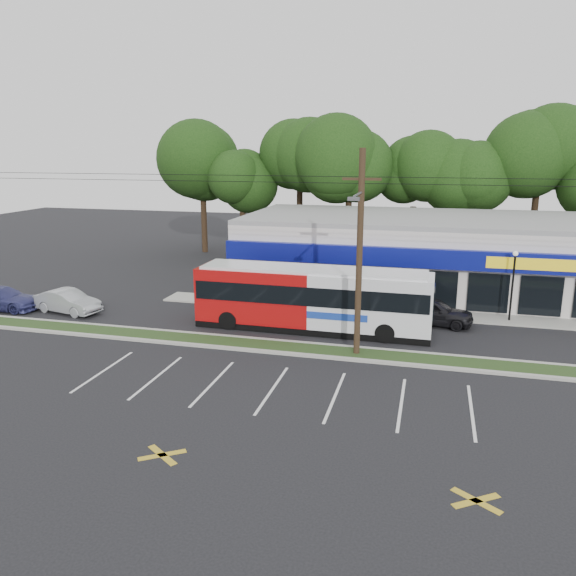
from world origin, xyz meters
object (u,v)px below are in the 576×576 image
at_px(car_silver, 68,302).
at_px(car_blue, 1,298).
at_px(car_dark, 432,311).
at_px(pedestrian_b, 427,305).
at_px(utility_pole, 356,248).
at_px(pedestrian_a, 353,305).
at_px(lamp_post, 513,278).
at_px(metrobus, 312,297).

bearing_deg(car_silver, car_blue, 106.20).
xyz_separation_m(car_dark, pedestrian_b, (-0.33, 1.35, -0.03)).
relative_size(utility_pole, car_dark, 10.75).
distance_m(pedestrian_a, pedestrian_b, 4.59).
height_order(car_silver, pedestrian_a, pedestrian_a).
bearing_deg(utility_pole, lamp_post, 43.95).
bearing_deg(metrobus, pedestrian_a, 48.11).
relative_size(utility_pole, lamp_post, 11.76).
distance_m(car_dark, car_silver, 22.22).
height_order(car_blue, pedestrian_a, pedestrian_a).
height_order(utility_pole, metrobus, utility_pole).
relative_size(metrobus, car_blue, 2.63).
bearing_deg(car_dark, metrobus, 120.74).
xyz_separation_m(lamp_post, car_dark, (-4.45, -1.65, -1.88)).
height_order(metrobus, pedestrian_b, metrobus).
bearing_deg(lamp_post, metrobus, -158.65).
relative_size(lamp_post, metrobus, 0.32).
xyz_separation_m(metrobus, pedestrian_b, (6.22, 4.00, -1.12)).
bearing_deg(car_dark, pedestrian_a, 104.37).
bearing_deg(car_blue, pedestrian_b, -81.11).
distance_m(car_dark, pedestrian_b, 1.39).
xyz_separation_m(metrobus, car_blue, (-20.00, -1.00, -1.15)).
height_order(metrobus, pedestrian_a, metrobus).
bearing_deg(pedestrian_a, lamp_post, 151.59).
bearing_deg(utility_pole, car_dark, 59.15).
bearing_deg(car_silver, car_dark, -70.21).
height_order(lamp_post, pedestrian_a, lamp_post).
bearing_deg(metrobus, pedestrian_b, 33.16).
xyz_separation_m(metrobus, car_dark, (6.55, 2.65, -1.08)).
xyz_separation_m(car_silver, pedestrian_a, (17.43, 2.81, 0.24)).
bearing_deg(pedestrian_b, pedestrian_a, 13.79).
height_order(lamp_post, car_dark, lamp_post).
xyz_separation_m(lamp_post, car_blue, (-31.00, -5.30, -1.94)).
bearing_deg(utility_pole, metrobus, 128.38).
height_order(car_dark, car_silver, car_dark).
height_order(car_dark, car_blue, car_dark).
xyz_separation_m(metrobus, car_silver, (-15.43, -0.61, -1.15)).
height_order(car_dark, pedestrian_b, car_dark).
distance_m(lamp_post, pedestrian_b, 5.16).
height_order(lamp_post, metrobus, lamp_post).
bearing_deg(pedestrian_a, car_blue, -33.30).
height_order(car_silver, pedestrian_b, pedestrian_b).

